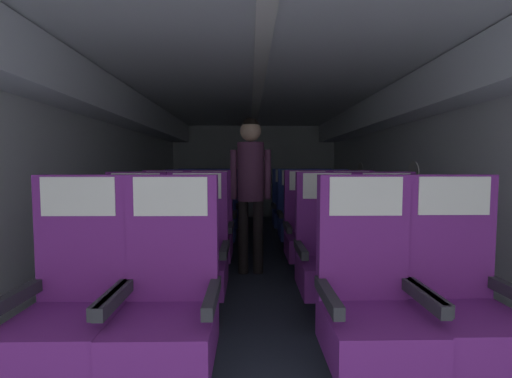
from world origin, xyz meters
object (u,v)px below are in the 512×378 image
at_px(seat_b_left_aisle, 196,256).
at_px(seat_e_left_window, 193,210).
at_px(seat_e_left_aisle, 223,210).
at_px(seat_a_right_window, 370,304).
at_px(seat_c_right_aisle, 353,232).
at_px(seat_d_right_window, 297,218).
at_px(seat_d_left_window, 182,219).
at_px(seat_d_right_aisle, 332,218).
at_px(seat_b_right_aisle, 389,255).
at_px(seat_a_right_aisle, 461,302).
at_px(seat_b_right_window, 329,256).
at_px(seat_c_right_window, 308,232).
at_px(seat_c_left_aisle, 209,233).
at_px(seat_a_left_aisle, 168,305).
at_px(seat_a_left_window, 72,305).
at_px(seat_d_left_aisle, 217,219).
at_px(flight_attendant, 251,178).
at_px(seat_b_left_window, 133,256).
at_px(seat_e_right_aisle, 318,210).
at_px(seat_e_right_window, 288,210).
at_px(seat_c_left_window, 163,233).

xyz_separation_m(seat_b_left_aisle, seat_e_left_window, (-0.48, 2.80, 0.00)).
bearing_deg(seat_e_left_aisle, seat_a_right_window, -74.78).
distance_m(seat_c_right_aisle, seat_d_right_window, 1.05).
distance_m(seat_d_left_window, seat_d_right_aisle, 1.96).
xyz_separation_m(seat_b_right_aisle, seat_e_left_aisle, (-1.49, 2.78, 0.00)).
bearing_deg(seat_a_right_aisle, seat_d_right_aisle, 89.78).
bearing_deg(seat_b_right_window, seat_c_right_window, 89.88).
bearing_deg(seat_b_left_aisle, seat_c_left_aisle, 90.50).
distance_m(seat_d_right_aisle, seat_e_left_window, 2.19).
bearing_deg(seat_e_left_aisle, seat_a_left_aisle, -89.83).
distance_m(seat_a_left_window, seat_a_left_aisle, 0.47).
bearing_deg(seat_c_left_aisle, seat_a_right_window, -61.55).
bearing_deg(seat_c_left_aisle, seat_d_left_aisle, 89.96).
height_order(seat_a_right_window, seat_b_right_window, same).
relative_size(seat_a_left_window, seat_d_left_window, 1.00).
bearing_deg(flight_attendant, seat_a_right_aisle, 115.17).
bearing_deg(seat_a_left_window, seat_c_left_aisle, 76.23).
bearing_deg(seat_b_right_window, seat_a_right_window, -90.35).
relative_size(seat_a_left_aisle, seat_b_left_aisle, 1.00).
height_order(seat_a_left_window, seat_b_left_window, same).
height_order(seat_e_right_aisle, flight_attendant, flight_attendant).
relative_size(seat_c_left_aisle, seat_e_left_aisle, 1.00).
bearing_deg(seat_a_left_window, seat_b_right_window, 31.66).
bearing_deg(seat_d_right_window, seat_e_left_window, 148.30).
relative_size(seat_d_left_aisle, seat_e_right_window, 1.00).
height_order(seat_c_left_window, seat_e_left_aisle, same).
bearing_deg(seat_a_left_aisle, seat_b_left_aisle, 90.40).
xyz_separation_m(seat_e_right_aisle, flight_attendant, (-1.06, -1.73, 0.56)).
bearing_deg(seat_c_left_aisle, seat_b_left_window, -116.89).
bearing_deg(seat_d_right_window, seat_c_left_aisle, -137.82).
bearing_deg(seat_c_left_window, seat_e_right_aisle, 43.24).
distance_m(seat_b_left_window, seat_b_right_aisle, 1.97).
bearing_deg(seat_e_left_aisle, seat_c_left_window, -104.41).
height_order(seat_b_left_aisle, seat_c_left_window, same).
bearing_deg(seat_a_right_aisle, seat_d_left_aisle, 118.15).
relative_size(seat_a_left_aisle, seat_b_right_aisle, 1.00).
xyz_separation_m(seat_e_right_aisle, seat_e_right_window, (-0.47, 0.01, 0.00)).
distance_m(seat_e_right_aisle, flight_attendant, 2.10).
bearing_deg(seat_c_right_window, seat_d_right_aisle, 63.32).
bearing_deg(seat_e_left_window, seat_e_right_window, -0.54).
height_order(seat_a_right_aisle, seat_e_right_window, same).
height_order(seat_c_left_aisle, seat_d_left_window, same).
xyz_separation_m(seat_b_right_window, seat_c_left_window, (-1.49, 0.95, 0.00)).
height_order(seat_a_right_window, seat_e_right_aisle, same).
relative_size(seat_c_right_aisle, seat_d_right_window, 1.00).
distance_m(seat_c_right_aisle, seat_e_left_window, 2.72).
xyz_separation_m(seat_b_right_window, seat_d_left_window, (-1.49, 1.89, 0.00)).
distance_m(seat_a_left_aisle, seat_e_right_window, 3.86).
distance_m(seat_b_left_window, seat_d_left_aisle, 1.90).
distance_m(seat_a_left_window, seat_d_right_window, 3.17).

